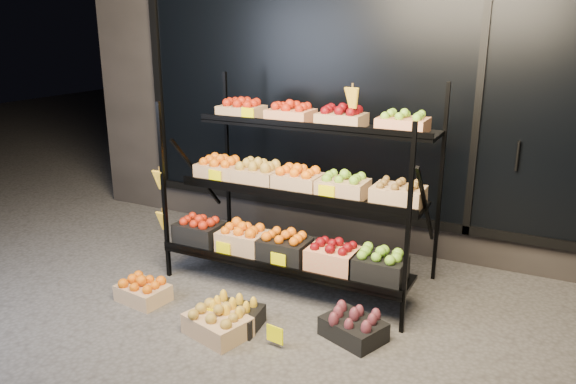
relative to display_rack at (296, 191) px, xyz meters
The scene contains 9 objects.
ground 0.99m from the display_rack, 89.09° to the right, with size 24.00×24.00×0.00m, color #514F4C.
building 2.21m from the display_rack, 89.72° to the left, with size 6.00×2.08×3.50m.
display_rack is the anchor object (origin of this frame).
tag_floor_a 1.25m from the display_rack, 102.14° to the right, with size 0.13×0.01×0.12m, color #F7EC00.
tag_floor_b 1.28m from the display_rack, 71.74° to the right, with size 0.13×0.01×0.12m, color #F7EC00.
floor_crate_left 1.44m from the display_rack, 136.07° to the right, with size 0.41×0.33×0.19m.
floor_crate_midleft 1.13m from the display_rack, 94.86° to the right, with size 0.43×0.34×0.20m.
floor_crate_midright 1.25m from the display_rack, 95.80° to the right, with size 0.49×0.42×0.21m.
floor_crate_right 1.21m from the display_rack, 40.63° to the right, with size 0.49×0.43×0.20m.
Camera 1 is at (1.89, -3.31, 2.09)m, focal length 35.00 mm.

